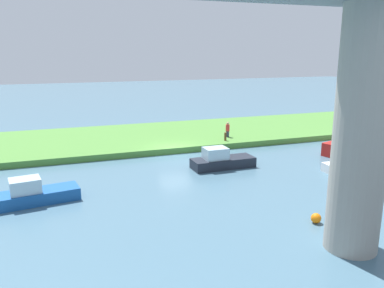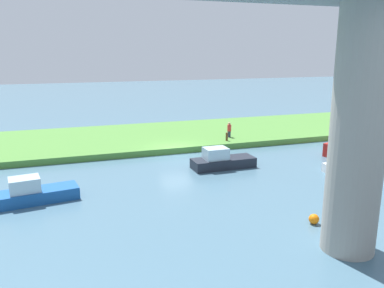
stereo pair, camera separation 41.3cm
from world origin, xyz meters
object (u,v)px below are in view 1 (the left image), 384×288
motorboat_white (351,165)px  pontoon_yellow (221,160)px  person_on_bank (228,129)px  marker_buoy (316,218)px  bridge_pylon (361,134)px  motorboat_red (35,194)px  mooring_post (225,137)px  houseboat_blue (366,133)px

motorboat_white → pontoon_yellow: bearing=-25.4°
person_on_bank → marker_buoy: bearing=79.3°
bridge_pylon → person_on_bank: (-3.45, -19.85, -3.78)m
person_on_bank → motorboat_red: person_on_bank is taller
bridge_pylon → pontoon_yellow: 13.39m
motorboat_red → motorboat_white: size_ratio=1.12×
marker_buoy → bridge_pylon: bearing=85.8°
mooring_post → motorboat_white: size_ratio=0.18×
bridge_pylon → motorboat_white: size_ratio=2.43×
motorboat_red → motorboat_white: motorboat_red is taller
marker_buoy → motorboat_red: bearing=-29.9°
bridge_pylon → mooring_post: (-2.63, -18.55, -4.12)m
mooring_post → houseboat_blue: bearing=151.8°
motorboat_red → motorboat_white: 20.57m
houseboat_blue → pontoon_yellow: houseboat_blue is taller
mooring_post → motorboat_red: (15.42, 8.54, -0.34)m
motorboat_red → pontoon_yellow: (-12.40, -2.62, 0.02)m
mooring_post → houseboat_blue: size_ratio=0.09×
motorboat_white → marker_buoy: bearing=39.5°
bridge_pylon → houseboat_blue: size_ratio=1.18×
person_on_bank → marker_buoy: (3.26, 17.31, -0.95)m
person_on_bank → motorboat_white: size_ratio=0.34×
bridge_pylon → motorboat_red: size_ratio=2.18×
houseboat_blue → motorboat_white: size_ratio=2.05×
person_on_bank → marker_buoy: person_on_bank is taller
motorboat_red → mooring_post: bearing=-151.0°
bridge_pylon → person_on_bank: 20.50m
mooring_post → motorboat_red: size_ratio=0.16×
bridge_pylon → person_on_bank: bearing=-99.8°
person_on_bank → mooring_post: size_ratio=1.93×
person_on_bank → mooring_post: person_on_bank is taller
houseboat_blue → marker_buoy: size_ratio=16.83×
person_on_bank → marker_buoy: size_ratio=2.78×
motorboat_white → marker_buoy: size_ratio=8.20×
houseboat_blue → pontoon_yellow: (13.35, 0.38, -0.97)m
bridge_pylon → pontoon_yellow: bridge_pylon is taller
motorboat_red → houseboat_blue: bearing=-173.3°
mooring_post → bridge_pylon: bearing=81.9°
bridge_pylon → person_on_bank: bridge_pylon is taller
mooring_post → pontoon_yellow: bearing=62.9°
bridge_pylon → mooring_post: 19.18m
pontoon_yellow → marker_buoy: size_ratio=9.18×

